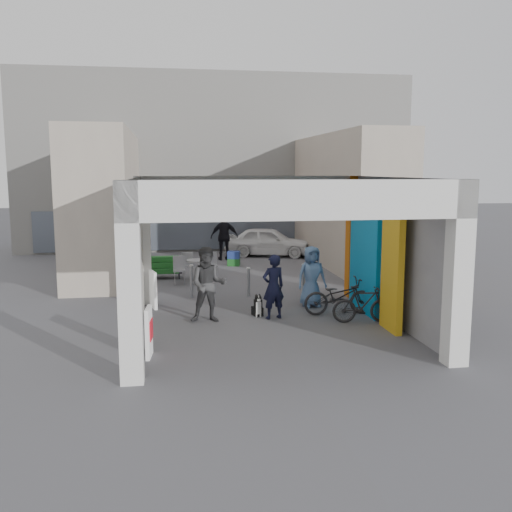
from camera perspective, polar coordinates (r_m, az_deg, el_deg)
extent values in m
plane|color=#525156|center=(14.40, 0.75, -6.15)|extent=(90.00, 90.00, 0.00)
cube|color=silver|center=(9.93, -12.54, -2.73)|extent=(0.40, 0.40, 3.50)
cube|color=silver|center=(15.85, -11.23, 1.49)|extent=(0.40, 0.40, 3.50)
cube|color=silver|center=(11.26, 19.58, -1.70)|extent=(0.40, 0.40, 3.50)
cube|color=#C95F0B|center=(16.72, 9.79, 1.89)|extent=(0.40, 0.40, 3.50)
plane|color=beige|center=(12.89, -11.73, -0.13)|extent=(0.00, 6.40, 6.40)
plane|color=gray|center=(13.94, 13.73, 0.45)|extent=(0.00, 6.40, 6.40)
cube|color=#0B7DB8|center=(14.98, 10.87, -0.25)|extent=(0.15, 2.00, 2.80)
cube|color=gold|center=(13.33, 13.47, -1.43)|extent=(0.15, 1.00, 2.80)
plane|color=#ACACA8|center=(12.94, 1.54, 7.86)|extent=(6.40, 6.40, 0.00)
cube|color=silver|center=(15.96, -0.47, 6.75)|extent=(6.40, 0.30, 0.70)
cube|color=silver|center=(9.97, 4.72, 5.60)|extent=(6.40, 0.30, 0.70)
cube|color=silver|center=(16.13, -0.56, 6.59)|extent=(4.20, 0.05, 0.55)
cube|color=silver|center=(27.83, -4.15, 9.27)|extent=(18.00, 4.00, 8.00)
cube|color=#515966|center=(25.92, -3.69, 2.68)|extent=(16.20, 0.06, 1.80)
cube|color=white|center=(25.70, -8.21, 6.58)|extent=(2.60, 0.06, 0.50)
cube|color=red|center=(25.99, -0.41, 6.69)|extent=(2.20, 0.06, 0.50)
cube|color=#B4A695|center=(21.37, -14.76, 5.19)|extent=(2.00, 9.00, 5.00)
cube|color=#B4A695|center=(22.33, 8.98, 5.50)|extent=(2.00, 9.00, 5.00)
cylinder|color=#969A9F|center=(16.62, -6.48, -2.54)|extent=(0.09, 0.09, 0.94)
cylinder|color=#969A9F|center=(16.67, -0.76, -2.64)|extent=(0.09, 0.09, 0.84)
cylinder|color=#969A9F|center=(16.88, 4.77, -2.40)|extent=(0.09, 0.09, 0.91)
cube|color=silver|center=(11.52, -10.68, -7.50)|extent=(0.14, 0.56, 1.00)
cube|color=red|center=(11.51, -10.48, -7.26)|extent=(0.08, 0.39, 0.40)
cube|color=silver|center=(15.49, -10.25, -3.33)|extent=(0.22, 0.55, 1.00)
cube|color=red|center=(15.48, -10.10, -3.15)|extent=(0.14, 0.38, 0.40)
cylinder|color=#A1A1A6|center=(18.81, -5.84, -1.56)|extent=(0.06, 0.06, 0.73)
cylinder|color=#A1A1A6|center=(18.88, -5.83, -2.61)|extent=(0.44, 0.44, 0.02)
cylinder|color=#A1A1A6|center=(18.75, -5.86, -0.46)|extent=(0.71, 0.71, 0.05)
cube|color=#A1A1A6|center=(18.61, -7.67, -2.12)|extent=(0.38, 0.38, 0.46)
cube|color=#A1A1A6|center=(18.72, -7.71, -0.67)|extent=(0.38, 0.05, 0.46)
cube|color=#A1A1A6|center=(19.36, -4.42, -1.66)|extent=(0.38, 0.38, 0.46)
cube|color=#A1A1A6|center=(19.47, -4.48, -0.26)|extent=(0.38, 0.05, 0.46)
cube|color=#A1A1A6|center=(19.42, -6.83, -1.66)|extent=(0.38, 0.38, 0.46)
cube|color=#A1A1A6|center=(19.52, -6.87, -0.27)|extent=(0.38, 0.05, 0.46)
cube|color=black|center=(19.76, -9.05, -1.79)|extent=(1.11, 0.55, 0.28)
cube|color=#1A5D1B|center=(19.60, -9.06, -1.47)|extent=(0.92, 0.32, 0.17)
cube|color=#1A5D1B|center=(19.70, -9.07, -0.87)|extent=(0.92, 0.32, 0.17)
cube|color=#1A5D1B|center=(19.81, -9.08, -0.27)|extent=(0.92, 0.32, 0.17)
cube|color=#1A5D1B|center=(22.05, -2.24, -0.61)|extent=(0.53, 0.47, 0.28)
cube|color=navy|center=(22.01, -2.25, 0.11)|extent=(0.53, 0.47, 0.28)
cube|color=black|center=(14.57, 0.13, -5.53)|extent=(0.22, 0.29, 0.22)
cube|color=black|center=(14.41, 0.21, -5.02)|extent=(0.17, 0.15, 0.33)
cube|color=silver|center=(14.34, 0.26, -5.23)|extent=(0.14, 0.03, 0.31)
cylinder|color=silver|center=(14.38, 0.05, -5.65)|extent=(0.04, 0.04, 0.26)
cylinder|color=silver|center=(14.40, 0.44, -5.63)|extent=(0.04, 0.04, 0.26)
sphere|color=black|center=(14.35, 0.22, -4.25)|extent=(0.17, 0.17, 0.17)
cube|color=silver|center=(14.27, 0.28, -4.41)|extent=(0.07, 0.11, 0.05)
cone|color=black|center=(14.36, 0.02, -3.91)|extent=(0.06, 0.06, 0.07)
cone|color=black|center=(14.37, 0.38, -3.90)|extent=(0.06, 0.06, 0.07)
imported|color=black|center=(14.12, 1.75, -3.08)|extent=(0.67, 0.54, 1.62)
imported|color=#393A3C|center=(13.83, -4.80, -2.88)|extent=(0.97, 0.79, 1.84)
imported|color=#5273A0|center=(15.43, 5.58, -2.05)|extent=(0.87, 0.63, 1.65)
imported|color=black|center=(23.34, -3.19, 1.94)|extent=(1.16, 0.53, 1.93)
imported|color=black|center=(14.73, 8.29, -4.01)|extent=(1.82, 0.65, 0.95)
imported|color=black|center=(14.05, 10.68, -4.78)|extent=(1.54, 0.57, 0.90)
imported|color=white|center=(24.48, 1.24, 1.46)|extent=(3.94, 2.46, 1.25)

